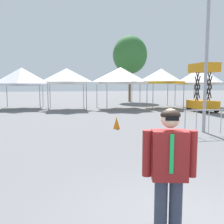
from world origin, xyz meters
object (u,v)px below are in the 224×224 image
Objects in this scene: scissor_lift at (203,97)px; crowd_barrier_near_person at (209,118)px; person_foreground at (169,170)px; light_pole_near_lift at (208,19)px; tree_behind_tents_left at (130,55)px; canopy_tent_far_right at (67,76)px; canopy_tent_behind_left at (121,76)px; canopy_tent_right_of_center at (201,76)px; traffic_cone_near_barrier at (117,123)px; canopy_tent_behind_right at (161,76)px; canopy_tent_far_left at (22,77)px.

scissor_lift is 1.71× the size of crowd_barrier_near_person.
person_foreground is 7.58m from crowd_barrier_near_person.
light_pole_near_lift is 3.96× the size of crowd_barrier_near_person.
canopy_tent_far_right is at bearing -136.30° from tree_behind_tents_left.
canopy_tent_far_right is 0.40× the size of light_pole_near_lift.
canopy_tent_far_right reaches higher than crowd_barrier_near_person.
canopy_tent_behind_left is 18.46m from person_foreground.
canopy_tent_behind_left is 1.04× the size of canopy_tent_right_of_center.
light_pole_near_lift is at bearing 53.42° from person_foreground.
scissor_lift is 9.82m from traffic_cone_near_barrier.
canopy_tent_right_of_center reaches higher than person_foreground.
canopy_tent_right_of_center is (3.78, -0.20, 0.03)m from canopy_tent_behind_right.
canopy_tent_behind_left reaches higher than crowd_barrier_near_person.
canopy_tent_right_of_center reaches higher than canopy_tent_far_right.
canopy_tent_far_right is at bearing 99.48° from traffic_cone_near_barrier.
light_pole_near_lift is (0.61, -11.09, 1.96)m from canopy_tent_behind_left.
tree_behind_tents_left reaches higher than traffic_cone_near_barrier.
crowd_barrier_near_person is (-3.39, -11.84, -2.00)m from canopy_tent_behind_right.
person_foreground is at bearing -123.98° from canopy_tent_right_of_center.
person_foreground is 27.19m from tree_behind_tents_left.
canopy_tent_behind_right is 0.41× the size of light_pole_near_lift.
person_foreground is (-8.07, -17.79, -1.72)m from canopy_tent_behind_right.
canopy_tent_far_right is 12.74m from light_pole_near_lift.
canopy_tent_far_left is 12.86m from traffic_cone_near_barrier.
person_foreground is at bearing -89.85° from canopy_tent_far_right.
tree_behind_tents_left is 20.52m from crowd_barrier_near_person.
canopy_tent_behind_left reaches higher than canopy_tent_far_left.
scissor_lift is at bearing -120.72° from canopy_tent_right_of_center.
canopy_tent_far_right is at bearing 176.70° from canopy_tent_right_of_center.
scissor_lift reaches higher than canopy_tent_far_left.
canopy_tent_behind_left is at bearing 93.17° from light_pole_near_lift.
crowd_barrier_near_person is (4.73, -12.33, -1.95)m from canopy_tent_far_right.
canopy_tent_behind_left is at bearing -112.89° from tree_behind_tents_left.
canopy_tent_right_of_center is at bearing 41.53° from traffic_cone_near_barrier.
canopy_tent_behind_left is 2.08× the size of person_foreground.
light_pole_near_lift is at bearing 67.89° from crowd_barrier_near_person.
person_foreground reaches higher than traffic_cone_near_barrier.
crowd_barrier_near_person is at bearing -68.99° from canopy_tent_far_right.
canopy_tent_behind_right is 19.61m from person_foreground.
light_pole_near_lift is at bearing -26.77° from traffic_cone_near_barrier.
tree_behind_tents_left is (7.72, 25.70, 4.40)m from person_foreground.
light_pole_near_lift reaches higher than person_foreground.
crowd_barrier_near_person is (-3.03, -19.75, -4.68)m from tree_behind_tents_left.
canopy_tent_far_right is at bearing 111.01° from crowd_barrier_near_person.
crowd_barrier_near_person is at bearing 51.76° from person_foreground.
scissor_lift reaches higher than canopy_tent_far_right.
canopy_tent_behind_left reaches higher than person_foreground.
traffic_cone_near_barrier is (-3.43, 1.73, -4.44)m from light_pole_near_lift.
scissor_lift is at bearing -24.07° from canopy_tent_far_left.
tree_behind_tents_left reaches higher than canopy_tent_far_right.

